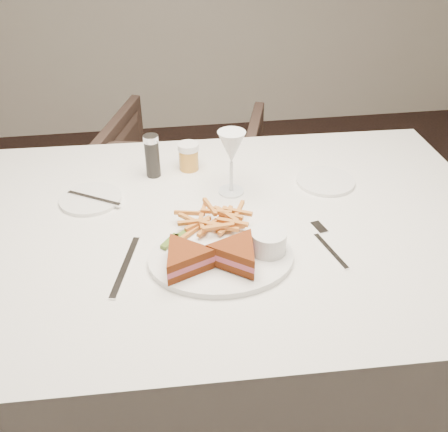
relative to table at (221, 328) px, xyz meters
The scene contains 3 objects.
table is the anchor object (origin of this frame).
chair_far 0.97m from the table, 91.54° to the left, with size 0.65×0.60×0.66m, color #47332B.
table_setting 0.41m from the table, 110.85° to the right, with size 0.80×0.63×0.18m.
Camera 1 is at (-0.14, -0.77, 1.45)m, focal length 40.00 mm.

